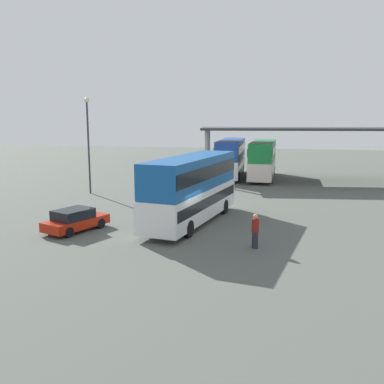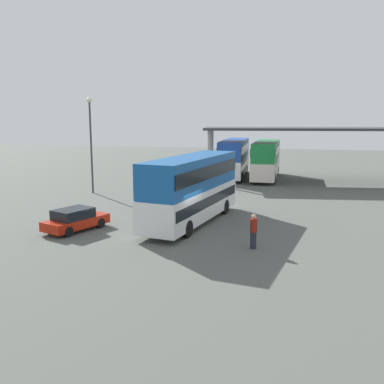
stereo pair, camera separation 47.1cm
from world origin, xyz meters
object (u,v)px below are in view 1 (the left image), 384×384
(double_decker_mid_row, at_px, (263,158))
(lamppost_tall, at_px, (88,134))
(double_decker_main, at_px, (192,187))
(parked_hatchback, at_px, (75,220))
(double_decker_near_canopy, at_px, (231,157))
(pedestrian_waiting, at_px, (255,231))

(double_decker_mid_row, bearing_deg, lamppost_tall, 131.31)
(double_decker_mid_row, bearing_deg, double_decker_main, 171.53)
(parked_hatchback, relative_size, double_decker_mid_row, 0.41)
(double_decker_near_canopy, xyz_separation_m, pedestrian_waiting, (4.46, -26.41, -1.38))
(double_decker_main, bearing_deg, lamppost_tall, 62.61)
(parked_hatchback, distance_m, lamppost_tall, 13.74)
(double_decker_mid_row, distance_m, pedestrian_waiting, 25.71)
(double_decker_main, height_order, double_decker_mid_row, double_decker_main)
(double_decker_near_canopy, bearing_deg, pedestrian_waiting, -171.81)
(parked_hatchback, bearing_deg, double_decker_near_canopy, 7.72)
(lamppost_tall, distance_m, pedestrian_waiting, 20.81)
(double_decker_near_canopy, distance_m, lamppost_tall, 17.40)
(double_decker_main, height_order, lamppost_tall, lamppost_tall)
(parked_hatchback, relative_size, lamppost_tall, 0.51)
(parked_hatchback, xyz_separation_m, double_decker_mid_row, (9.87, 24.47, 1.58))
(parked_hatchback, bearing_deg, lamppost_tall, 43.11)
(double_decker_near_canopy, bearing_deg, parked_hatchback, 164.67)
(pedestrian_waiting, bearing_deg, double_decker_mid_row, -34.67)
(double_decker_near_canopy, distance_m, pedestrian_waiting, 26.82)
(lamppost_tall, bearing_deg, pedestrian_waiting, -40.60)
(double_decker_main, height_order, parked_hatchback, double_decker_main)
(parked_hatchback, bearing_deg, pedestrian_waiting, -74.66)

